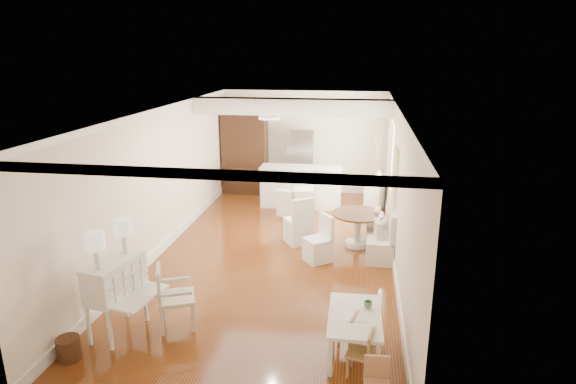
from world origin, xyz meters
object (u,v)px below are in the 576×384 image
(kids_chair_a, at_px, (360,352))
(bar_stool_right, at_px, (304,195))
(bar_stool_left, at_px, (288,195))
(fridge, at_px, (313,163))
(kids_table, at_px, (354,334))
(kids_chair_b, at_px, (344,333))
(secretary_bureau, at_px, (116,297))
(pantry_cabinet, at_px, (245,152))
(gustavian_armchair, at_px, (176,297))
(sideboard, at_px, (377,193))
(slip_chair_near, at_px, (318,239))
(wicker_basket, at_px, (69,348))
(slip_chair_far, at_px, (298,220))
(breakfast_counter, at_px, (301,187))
(dining_table, at_px, (357,229))

(kids_chair_a, distance_m, bar_stool_right, 5.84)
(bar_stool_left, relative_size, fridge, 0.57)
(kids_table, distance_m, fridge, 7.28)
(bar_stool_right, bearing_deg, kids_chair_b, -83.48)
(secretary_bureau, height_order, pantry_cabinet, pantry_cabinet)
(gustavian_armchair, relative_size, pantry_cabinet, 0.41)
(pantry_cabinet, height_order, fridge, pantry_cabinet)
(kids_chair_a, height_order, sideboard, sideboard)
(kids_table, bearing_deg, bar_stool_left, 107.61)
(slip_chair_near, bearing_deg, secretary_bureau, -79.68)
(wicker_basket, bearing_deg, fridge, 73.26)
(slip_chair_far, height_order, pantry_cabinet, pantry_cabinet)
(kids_chair_a, bearing_deg, slip_chair_near, -153.50)
(gustavian_armchair, xyz_separation_m, kids_table, (2.52, -0.27, -0.19))
(kids_chair_b, height_order, slip_chair_far, slip_chair_far)
(kids_chair_a, relative_size, breakfast_counter, 0.30)
(gustavian_armchair, height_order, fridge, fridge)
(kids_table, height_order, bar_stool_right, bar_stool_right)
(slip_chair_near, distance_m, pantry_cabinet, 5.03)
(kids_chair_b, bearing_deg, gustavian_armchair, -80.45)
(dining_table, xyz_separation_m, bar_stool_left, (-1.69, 1.69, 0.16))
(dining_table, distance_m, fridge, 3.73)
(kids_table, relative_size, fridge, 0.63)
(wicker_basket, relative_size, pantry_cabinet, 0.13)
(secretary_bureau, distance_m, slip_chair_near, 3.80)
(slip_chair_near, height_order, bar_stool_left, bar_stool_left)
(kids_chair_a, distance_m, dining_table, 4.11)
(kids_chair_b, xyz_separation_m, slip_chair_far, (-1.09, 3.69, 0.21))
(kids_chair_a, height_order, pantry_cabinet, pantry_cabinet)
(kids_chair_b, height_order, bar_stool_left, bar_stool_left)
(bar_stool_left, bearing_deg, pantry_cabinet, 145.67)
(gustavian_armchair, distance_m, dining_table, 4.23)
(slip_chair_far, relative_size, breakfast_counter, 0.49)
(secretary_bureau, relative_size, breakfast_counter, 0.54)
(gustavian_armchair, xyz_separation_m, bar_stool_right, (1.22, 4.97, 0.10))
(slip_chair_far, xyz_separation_m, breakfast_counter, (-0.26, 2.42, 0.01))
(secretary_bureau, relative_size, gustavian_armchair, 1.18)
(dining_table, bearing_deg, kids_table, -89.79)
(wicker_basket, distance_m, sideboard, 7.98)
(slip_chair_near, relative_size, sideboard, 1.04)
(secretary_bureau, xyz_separation_m, kids_chair_b, (3.15, -0.02, -0.26))
(breakfast_counter, xyz_separation_m, sideboard, (1.90, 0.11, -0.11))
(secretary_bureau, distance_m, wicker_basket, 0.86)
(fridge, bearing_deg, slip_chair_near, -82.97)
(bar_stool_left, bearing_deg, kids_chair_a, -56.44)
(kids_chair_a, height_order, fridge, fridge)
(kids_table, height_order, bar_stool_left, bar_stool_left)
(slip_chair_far, height_order, breakfast_counter, breakfast_counter)
(gustavian_armchair, height_order, kids_chair_b, gustavian_armchair)
(wicker_basket, bearing_deg, breakfast_counter, 72.37)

